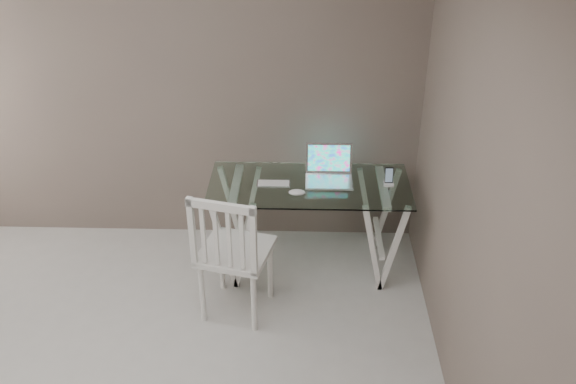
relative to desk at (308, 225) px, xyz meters
name	(u,v)px	position (x,y,z in m)	size (l,w,h in m)	color
room	(43,181)	(-1.19, -1.74, 1.33)	(4.50, 4.52, 2.71)	#B2AFAA
desk	(308,225)	(0.00, 0.00, 0.00)	(1.50, 0.70, 0.75)	silver
chair	(231,251)	(-0.53, -0.62, 0.18)	(0.57, 0.57, 1.03)	silver
laptop	(329,172)	(0.15, 0.10, 0.42)	(0.35, 0.30, 0.24)	silver
keyboard	(274,183)	(-0.27, 0.00, 0.37)	(0.25, 0.11, 0.01)	silver
mouse	(297,192)	(-0.09, -0.16, 0.38)	(0.12, 0.07, 0.04)	silver
phone_dock	(389,180)	(0.59, 0.01, 0.40)	(0.07, 0.07, 0.14)	white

